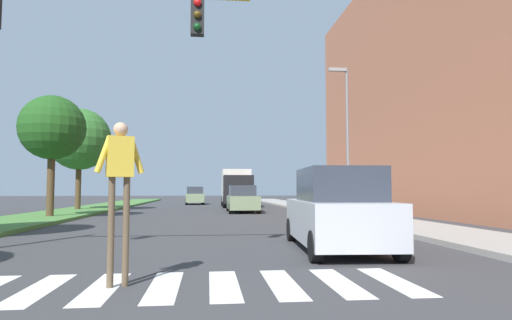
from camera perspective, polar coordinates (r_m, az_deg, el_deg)
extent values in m
plane|color=#38383A|center=(30.09, -7.51, -6.58)|extent=(140.00, 140.00, 0.00)
cube|color=silver|center=(7.39, -26.36, -14.83)|extent=(0.45, 2.20, 0.01)
cube|color=silver|center=(7.14, -19.31, -15.41)|extent=(0.45, 2.20, 0.01)
cube|color=silver|center=(7.00, -11.84, -15.78)|extent=(0.45, 2.20, 0.01)
cube|color=silver|center=(6.98, -4.17, -15.90)|extent=(0.45, 2.20, 0.01)
cube|color=silver|center=(7.07, 3.43, -15.75)|extent=(0.45, 2.20, 0.01)
cube|color=silver|center=(7.27, 10.70, -15.35)|extent=(0.45, 2.20, 0.01)
cube|color=silver|center=(7.57, 17.45, -14.77)|extent=(0.45, 2.20, 0.01)
cube|color=#477A38|center=(29.25, -22.60, -6.25)|extent=(3.80, 64.00, 0.15)
cylinder|color=#4C3823|center=(23.98, -25.15, -2.51)|extent=(0.36, 0.36, 3.42)
sphere|color=#1E4C19|center=(24.17, -24.97, 3.85)|extent=(3.22, 3.22, 3.22)
cylinder|color=#4C3823|center=(31.49, -22.12, -2.81)|extent=(0.36, 0.36, 3.43)
sphere|color=#2D6628|center=(31.66, -21.99, 2.54)|extent=(4.13, 4.13, 4.13)
cube|color=#B76B4C|center=(28.25, 30.02, 10.11)|extent=(10.90, 35.38, 16.03)
cube|color=#9E9991|center=(29.07, 8.79, -6.51)|extent=(3.00, 64.00, 0.15)
cube|color=black|center=(9.80, -7.63, 17.98)|extent=(0.28, 0.20, 0.80)
sphere|color=red|center=(9.79, -7.63, 19.66)|extent=(0.16, 0.16, 0.16)
sphere|color=#4C380F|center=(9.69, -7.64, 18.25)|extent=(0.16, 0.16, 0.16)
sphere|color=#0F3F19|center=(9.60, -7.66, 16.81)|extent=(0.16, 0.16, 0.16)
cylinder|color=slate|center=(22.64, 11.84, 2.44)|extent=(0.14, 0.14, 7.50)
cube|color=gray|center=(23.17, 10.51, 11.47)|extent=(0.90, 0.24, 0.16)
cylinder|color=brown|center=(7.03, -16.57, -8.89)|extent=(0.13, 0.13, 1.65)
cylinder|color=brown|center=(6.99, -18.36, -8.88)|extent=(0.13, 0.13, 1.65)
cube|color=gold|center=(7.00, -17.27, 0.41)|extent=(0.44, 0.36, 0.62)
cylinder|color=gold|center=(7.05, -15.35, 0.60)|extent=(0.28, 0.18, 0.58)
cylinder|color=gold|center=(6.96, -19.21, 0.73)|extent=(0.28, 0.18, 0.58)
sphere|color=tan|center=(7.04, -17.21, 3.82)|extent=(0.29, 0.29, 0.22)
cube|color=#B7B7BC|center=(10.94, 10.46, -7.76)|extent=(2.18, 4.71, 0.96)
cube|color=#2D333D|center=(10.69, 10.68, -3.16)|extent=(1.82, 2.63, 0.79)
cylinder|color=black|center=(12.63, 4.65, -9.01)|extent=(0.26, 0.65, 0.64)
cylinder|color=black|center=(12.97, 12.38, -8.80)|extent=(0.26, 0.65, 0.64)
cylinder|color=black|center=(9.00, 7.72, -11.10)|extent=(0.26, 0.65, 0.64)
cylinder|color=black|center=(9.46, 18.32, -10.58)|extent=(0.26, 0.65, 0.64)
cube|color=gray|center=(27.88, -1.76, -5.53)|extent=(1.84, 4.28, 0.82)
cube|color=#2D333D|center=(28.08, -1.80, -4.00)|extent=(1.62, 1.93, 0.67)
cylinder|color=black|center=(26.29, 0.36, -6.31)|extent=(0.22, 0.64, 0.64)
cylinder|color=black|center=(26.15, -3.31, -6.32)|extent=(0.22, 0.64, 0.64)
cylinder|color=black|center=(29.65, -0.40, -6.03)|extent=(0.22, 0.64, 0.64)
cylinder|color=black|center=(29.52, -3.66, -6.03)|extent=(0.22, 0.64, 0.64)
cube|color=gray|center=(43.01, -7.97, -4.90)|extent=(1.90, 4.20, 0.82)
cube|color=#2D333D|center=(42.79, -7.96, -3.91)|extent=(1.60, 1.92, 0.67)
cylinder|color=black|center=(44.62, -9.01, -5.24)|extent=(0.25, 0.65, 0.64)
cylinder|color=black|center=(44.64, -6.99, -5.26)|extent=(0.25, 0.65, 0.64)
cylinder|color=black|center=(41.40, -9.03, -5.36)|extent=(0.25, 0.65, 0.64)
cylinder|color=black|center=(41.42, -6.86, -5.37)|extent=(0.25, 0.65, 0.64)
cube|color=gray|center=(54.33, -3.45, -4.69)|extent=(2.08, 4.70, 0.82)
cube|color=#2D333D|center=(54.55, -3.44, -3.90)|extent=(1.69, 2.17, 0.67)
cylinder|color=black|center=(52.48, -2.62, -5.06)|extent=(0.27, 0.65, 0.64)
cylinder|color=black|center=(52.52, -4.37, -5.06)|extent=(0.27, 0.65, 0.64)
cylinder|color=black|center=(56.16, -2.59, -4.98)|extent=(0.27, 0.65, 0.64)
cylinder|color=black|center=(56.20, -4.23, -4.97)|extent=(0.27, 0.65, 0.64)
cube|color=black|center=(34.44, -2.33, -3.84)|extent=(2.30, 2.00, 2.20)
cube|color=beige|center=(37.53, -2.66, -3.38)|extent=(2.30, 4.20, 2.70)
cylinder|color=black|center=(34.54, -0.59, -5.50)|extent=(0.30, 0.90, 0.90)
cylinder|color=black|center=(34.39, -4.09, -5.50)|extent=(0.30, 0.90, 0.90)
cylinder|color=black|center=(38.67, -1.20, -5.32)|extent=(0.30, 0.90, 0.90)
cylinder|color=black|center=(38.54, -4.32, -5.32)|extent=(0.30, 0.90, 0.90)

